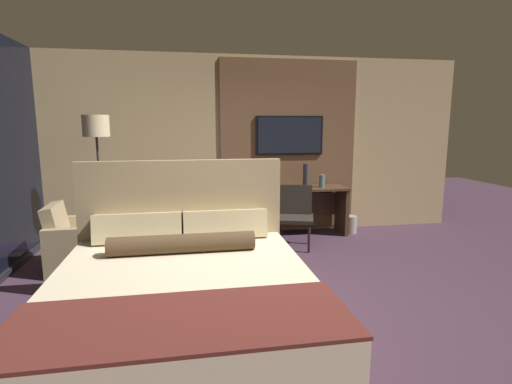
# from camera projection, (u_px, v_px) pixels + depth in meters

# --- Properties ---
(ground_plane) EXTENTS (16.00, 16.00, 0.00)m
(ground_plane) POSITION_uv_depth(u_px,v_px,m) (279.00, 299.00, 4.04)
(ground_plane) COLOR #3D2838
(wall_back_tv_panel) EXTENTS (7.20, 0.09, 2.80)m
(wall_back_tv_panel) POSITION_uv_depth(u_px,v_px,m) (248.00, 146.00, 6.34)
(wall_back_tv_panel) COLOR tan
(wall_back_tv_panel) RESTS_ON ground_plane
(bed) EXTENTS (2.02, 2.27, 1.40)m
(bed) POSITION_uv_depth(u_px,v_px,m) (184.00, 302.00, 3.15)
(bed) COLOR #33281E
(bed) RESTS_ON ground_plane
(desk) EXTENTS (1.70, 0.53, 0.77)m
(desk) POSITION_uv_depth(u_px,v_px,m) (292.00, 203.00, 6.32)
(desk) COLOR #422D1E
(desk) RESTS_ON ground_plane
(tv) EXTENTS (1.09, 0.04, 0.61)m
(tv) POSITION_uv_depth(u_px,v_px,m) (290.00, 135.00, 6.35)
(tv) COLOR black
(desk_chair) EXTENTS (0.66, 0.66, 0.88)m
(desk_chair) POSITION_uv_depth(u_px,v_px,m) (295.00, 211.00, 5.74)
(desk_chair) COLOR #28231E
(desk_chair) RESTS_ON ground_plane
(armchair_by_window) EXTENTS (0.78, 0.79, 0.81)m
(armchair_by_window) POSITION_uv_depth(u_px,v_px,m) (81.00, 245.00, 4.90)
(armchair_by_window) COLOR #998460
(armchair_by_window) RESTS_ON ground_plane
(floor_lamp) EXTENTS (0.34, 0.34, 1.87)m
(floor_lamp) POSITION_uv_depth(u_px,v_px,m) (97.00, 138.00, 5.22)
(floor_lamp) COLOR #282623
(floor_lamp) RESTS_ON ground_plane
(vase_tall) EXTENTS (0.10, 0.10, 0.37)m
(vase_tall) POSITION_uv_depth(u_px,v_px,m) (306.00, 176.00, 6.23)
(vase_tall) COLOR #333338
(vase_tall) RESTS_ON desk
(vase_short) EXTENTS (0.09, 0.09, 0.20)m
(vase_short) POSITION_uv_depth(u_px,v_px,m) (322.00, 181.00, 6.27)
(vase_short) COLOR #4C706B
(vase_short) RESTS_ON desk
(book) EXTENTS (0.25, 0.19, 0.03)m
(book) POSITION_uv_depth(u_px,v_px,m) (255.00, 187.00, 6.21)
(book) COLOR maroon
(book) RESTS_ON desk
(waste_bin) EXTENTS (0.22, 0.22, 0.28)m
(waste_bin) POSITION_uv_depth(u_px,v_px,m) (350.00, 224.00, 6.48)
(waste_bin) COLOR gray
(waste_bin) RESTS_ON ground_plane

